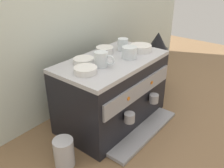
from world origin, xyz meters
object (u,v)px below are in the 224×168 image
object	(u,v)px
espresso_machine	(113,92)
ceramic_bowl_0	(86,70)
ceramic_bowl_2	(141,48)
coffee_grinder	(156,63)
ceramic_cup_0	(123,44)
ceramic_bowl_3	(84,61)
ceramic_cup_1	(102,59)
ceramic_bowl_1	(105,50)
ceramic_cup_2	(129,52)
milk_pitcher	(64,152)

from	to	relation	value
espresso_machine	ceramic_bowl_0	world-z (taller)	ceramic_bowl_0
ceramic_bowl_2	coffee_grinder	bearing A→B (deg)	9.31
ceramic_cup_0	ceramic_bowl_3	size ratio (longest dim) A/B	0.88
ceramic_cup_1	ceramic_bowl_1	size ratio (longest dim) A/B	1.05
ceramic_bowl_3	coffee_grinder	xyz separation A→B (m)	(0.67, -0.08, -0.20)
ceramic_cup_0	ceramic_cup_2	bearing A→B (deg)	-126.64
ceramic_cup_2	coffee_grinder	bearing A→B (deg)	8.09
ceramic_cup_2	coffee_grinder	distance (m)	0.50
ceramic_cup_2	ceramic_cup_0	bearing A→B (deg)	53.36
ceramic_cup_0	milk_pitcher	bearing A→B (deg)	-170.45
ceramic_cup_2	ceramic_bowl_0	xyz separation A→B (m)	(-0.30, 0.05, -0.02)
coffee_grinder	ceramic_bowl_1	bearing A→B (deg)	168.02
espresso_machine	milk_pitcher	distance (m)	0.46
ceramic_bowl_1	ceramic_bowl_0	bearing A→B (deg)	-157.74
ceramic_cup_2	ceramic_cup_1	bearing A→B (deg)	168.52
coffee_grinder	ceramic_cup_2	bearing A→B (deg)	-171.91
ceramic_bowl_1	coffee_grinder	bearing A→B (deg)	-11.98
ceramic_cup_2	ceramic_bowl_1	distance (m)	0.16
ceramic_cup_1	ceramic_bowl_1	distance (m)	0.21
espresso_machine	ceramic_cup_1	xyz separation A→B (m)	(-0.11, -0.02, 0.24)
ceramic_cup_1	ceramic_bowl_2	world-z (taller)	ceramic_cup_1
ceramic_bowl_3	coffee_grinder	world-z (taller)	coffee_grinder
ceramic_cup_1	ceramic_cup_2	xyz separation A→B (m)	(0.19, -0.04, -0.01)
ceramic_bowl_1	ceramic_bowl_3	bearing A→B (deg)	-173.45
ceramic_cup_1	coffee_grinder	distance (m)	0.68
milk_pitcher	ceramic_bowl_0	bearing A→B (deg)	11.13
ceramic_bowl_1	ceramic_bowl_3	xyz separation A→B (m)	(-0.20, -0.02, -0.00)
ceramic_bowl_1	ceramic_bowl_2	distance (m)	0.22
ceramic_bowl_2	coffee_grinder	xyz separation A→B (m)	(0.31, 0.05, -0.21)
espresso_machine	ceramic_cup_0	distance (m)	0.29
ceramic_bowl_0	ceramic_bowl_1	xyz separation A→B (m)	(0.28, 0.11, 0.00)
ceramic_cup_2	milk_pitcher	bearing A→B (deg)	179.39
ceramic_bowl_0	ceramic_cup_2	bearing A→B (deg)	-8.98
ceramic_bowl_3	milk_pitcher	distance (m)	0.47
ceramic_cup_0	ceramic_bowl_0	bearing A→B (deg)	-171.34
ceramic_cup_0	milk_pitcher	world-z (taller)	ceramic_cup_0
ceramic_cup_2	coffee_grinder	xyz separation A→B (m)	(0.45, 0.06, -0.22)
ceramic_cup_1	ceramic_cup_2	distance (m)	0.19
espresso_machine	ceramic_bowl_3	world-z (taller)	ceramic_bowl_3
espresso_machine	ceramic_cup_2	world-z (taller)	ceramic_cup_2
espresso_machine	ceramic_bowl_3	bearing A→B (deg)	150.45
ceramic_bowl_1	ceramic_bowl_3	world-z (taller)	ceramic_bowl_1
coffee_grinder	milk_pitcher	bearing A→B (deg)	-176.56
coffee_grinder	milk_pitcher	xyz separation A→B (m)	(-0.96, -0.06, -0.14)
espresso_machine	ceramic_cup_1	distance (m)	0.27
ceramic_bowl_0	ceramic_bowl_2	bearing A→B (deg)	-4.51
espresso_machine	ceramic_bowl_1	bearing A→B (deg)	62.06
ceramic_bowl_2	ceramic_bowl_3	bearing A→B (deg)	160.66
espresso_machine	coffee_grinder	distance (m)	0.52
ceramic_bowl_1	milk_pitcher	size ratio (longest dim) A/B	0.70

